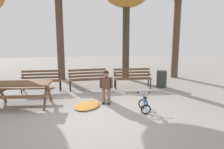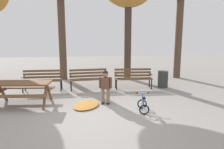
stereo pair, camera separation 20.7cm
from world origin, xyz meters
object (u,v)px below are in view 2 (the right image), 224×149
Objects in this scene: picnic_table at (23,87)px; trash_bin at (163,79)px; park_bench_left at (89,77)px; park_bench_far_left at (43,78)px; child_standing at (105,84)px; park_bench_right at (133,77)px; kids_bicycle at (143,105)px.

trash_bin is at bearing 16.52° from picnic_table.
park_bench_left is at bearing 39.53° from picnic_table.
child_standing reaches higher than park_bench_far_left.
park_bench_left is at bearing 176.42° from trash_bin.
park_bench_left is 3.26m from trash_bin.
park_bench_right is at bearing -4.71° from park_bench_left.
kids_bicycle is (1.03, -0.87, -0.48)m from child_standing.
park_bench_left is 2.25× the size of trash_bin.
kids_bicycle is (3.40, -3.02, -0.31)m from park_bench_far_left.
picnic_table is at bearing 173.31° from child_standing.
picnic_table is at bearing -158.00° from park_bench_right.
picnic_table is 1.21× the size of park_bench_far_left.
park_bench_left reaches higher than picnic_table.
trash_bin is (1.74, 2.81, 0.16)m from kids_bicycle.
child_standing reaches higher than park_bench_right.
park_bench_far_left is (0.32, 1.83, -0.08)m from picnic_table.
park_bench_left is 1.92m from park_bench_right.
trash_bin is (5.46, 1.62, -0.23)m from picnic_table.
picnic_table is 2.67× the size of trash_bin.
trash_bin is at bearing -3.58° from park_bench_left.
park_bench_left is 2.20m from child_standing.
child_standing is at bearing -125.96° from park_bench_right.
picnic_table is 4.45m from park_bench_right.
park_bench_far_left reaches higher than picnic_table.
kids_bicycle is at bearing -17.73° from picnic_table.
trash_bin is at bearing 34.88° from child_standing.
park_bench_far_left is 3.20m from child_standing.
kids_bicycle is at bearing -40.21° from child_standing.
park_bench_far_left is 2.67× the size of kids_bicycle.
park_bench_far_left is 1.41× the size of child_standing.
child_standing is at bearing -42.22° from park_bench_far_left.
park_bench_right is at bearing 178.06° from trash_bin.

